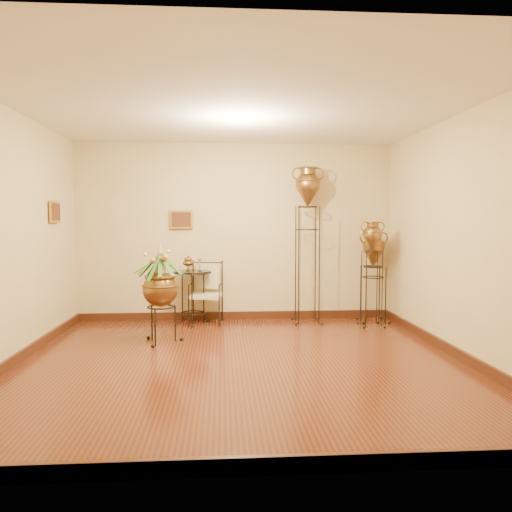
{
  "coord_description": "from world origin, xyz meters",
  "views": [
    {
      "loc": [
        -0.22,
        -5.47,
        1.57
      ],
      "look_at": [
        0.25,
        1.3,
        1.1
      ],
      "focal_mm": 35.0,
      "sensor_mm": 36.0,
      "label": 1
    }
  ],
  "objects": [
    {
      "name": "side_table",
      "position": [
        -0.66,
        2.15,
        0.43
      ],
      "size": [
        0.68,
        0.68,
        1.03
      ],
      "rotation": [
        0.0,
        0.0,
        0.25
      ],
      "color": "black",
      "rests_on": "ground"
    },
    {
      "name": "amphora_mid",
      "position": [
        2.02,
        1.81,
        0.8
      ],
      "size": [
        0.42,
        0.42,
        1.59
      ],
      "rotation": [
        0.0,
        0.0,
        0.19
      ],
      "color": "black",
      "rests_on": "ground"
    },
    {
      "name": "armchair",
      "position": [
        -0.46,
        2.15,
        0.47
      ],
      "size": [
        0.58,
        0.55,
        0.94
      ],
      "rotation": [
        0.0,
        0.0,
        -0.11
      ],
      "color": "black",
      "rests_on": "ground"
    },
    {
      "name": "ground",
      "position": [
        0.0,
        0.0,
        0.0
      ],
      "size": [
        5.0,
        5.0,
        0.0
      ],
      "primitive_type": "plane",
      "color": "#5A2715",
      "rests_on": "ground"
    },
    {
      "name": "planter_urn",
      "position": [
        -1.01,
        0.99,
        0.76
      ],
      "size": [
        0.84,
        0.84,
        1.36
      ],
      "rotation": [
        0.0,
        0.0,
        0.18
      ],
      "color": "black",
      "rests_on": "ground"
    },
    {
      "name": "room_shell",
      "position": [
        -0.01,
        0.01,
        1.73
      ],
      "size": [
        5.02,
        5.02,
        2.81
      ],
      "color": "beige",
      "rests_on": "ground"
    },
    {
      "name": "amphora_tall",
      "position": [
        1.1,
        2.15,
        1.24
      ],
      "size": [
        0.49,
        0.49,
        2.43
      ],
      "rotation": [
        0.0,
        0.0,
        -0.03
      ],
      "color": "black",
      "rests_on": "ground"
    },
    {
      "name": "amphora_short",
      "position": [
        2.15,
        2.15,
        0.72
      ],
      "size": [
        0.48,
        0.48,
        1.44
      ],
      "rotation": [
        0.0,
        0.0,
        -0.1
      ],
      "color": "black",
      "rests_on": "ground"
    }
  ]
}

